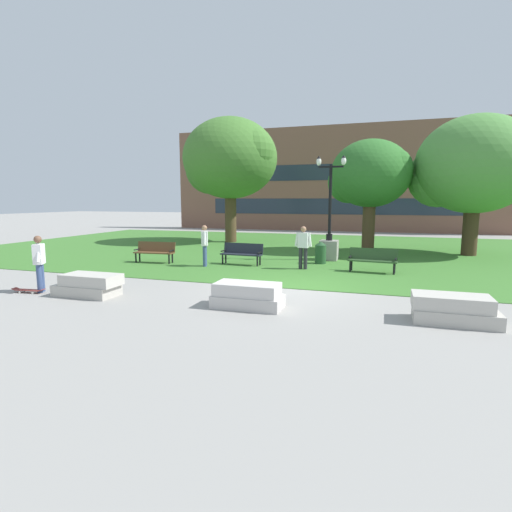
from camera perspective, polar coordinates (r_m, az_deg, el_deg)
ground_plane at (r=12.55m, az=5.13°, el=-4.72°), size 140.00×140.00×0.00m
grass_lawn at (r=22.28m, az=10.77°, el=0.77°), size 40.00×20.00×0.02m
concrete_block_center at (r=12.56m, az=-22.77°, el=-3.88°), size 1.91×0.90×0.64m
concrete_block_left at (r=10.35m, az=-1.22°, el=-5.69°), size 1.80×0.90×0.64m
concrete_block_right at (r=10.10m, az=26.36°, el=-6.89°), size 1.83×0.90×0.64m
person_skateboarder at (r=13.57m, az=-28.56°, el=-0.57°), size 0.47×0.56×1.71m
skateboard at (r=13.79m, az=-29.73°, el=-4.24°), size 1.04×0.32×0.14m
park_bench_near_left at (r=17.08m, az=-2.00°, el=0.53°), size 1.83×0.63×0.90m
park_bench_near_right at (r=15.88m, az=16.35°, el=-0.36°), size 1.84×0.69×0.90m
park_bench_far_left at (r=18.18m, az=-14.23°, el=0.74°), size 1.83×0.64×0.90m
lamp_post_right at (r=18.62m, az=10.41°, el=2.41°), size 1.32×0.80×4.71m
tree_near_right at (r=22.57m, az=28.62°, el=11.21°), size 5.85×5.57×6.82m
tree_far_right at (r=21.99m, az=15.91°, el=11.06°), size 4.32×4.11×5.85m
tree_far_left at (r=26.44m, az=-3.85°, el=13.56°), size 6.35×6.05×7.96m
trash_bin at (r=17.53m, az=9.21°, el=0.51°), size 0.49×0.49×0.96m
person_bystander_near_lawn at (r=15.96m, az=6.76°, el=1.56°), size 0.70×0.28×1.71m
person_bystander_far_lawn at (r=16.69m, az=-7.35°, el=1.83°), size 0.36×0.61×1.71m
building_facade_distant at (r=36.76m, az=10.99°, el=10.74°), size 29.89×1.03×9.23m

